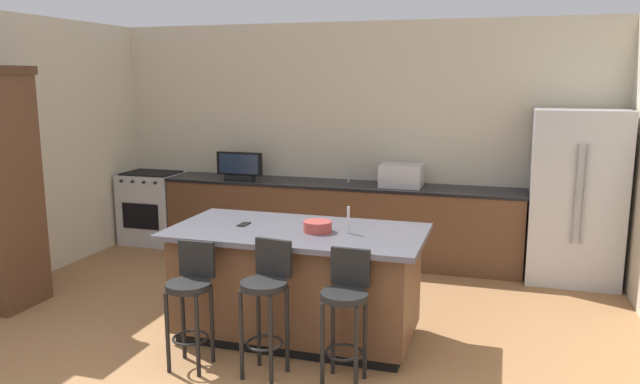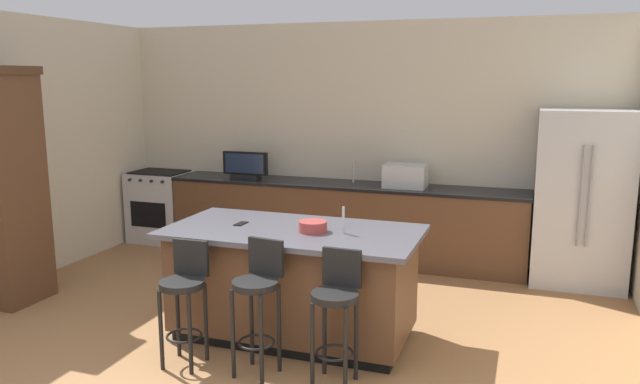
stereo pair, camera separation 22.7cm
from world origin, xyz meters
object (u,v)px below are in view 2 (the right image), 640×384
Objects in this scene: bar_stool_left at (185,293)px; bar_stool_right at (336,306)px; microwave at (406,176)px; cell_phone at (241,224)px; range_oven at (161,206)px; refrigerator at (582,199)px; fruit_bowl at (313,226)px; tv_remote at (315,230)px; cabinet_tower at (2,183)px; bar_stool_center at (258,295)px; kitchen_island at (293,282)px; tv_monitor at (245,166)px.

bar_stool_left is 0.98× the size of bar_stool_right.
microwave is 3.20× the size of cell_phone.
microwave reaches higher than range_oven.
refrigerator reaches higher than cell_phone.
tv_remote is at bearing 82.40° from fruit_bowl.
cabinet_tower is at bearing -174.44° from cell_phone.
bar_stool_left is (2.36, -0.62, -0.61)m from cabinet_tower.
bar_stool_center is at bearing 1.96° from bar_stool_left.
tv_monitor is at bearing 124.25° from kitchen_island.
microwave is at bearing 0.02° from range_oven.
bar_stool_left is (-0.59, -0.74, 0.09)m from kitchen_island.
bar_stool_center is 6.72× the size of cell_phone.
tv_monitor reaches higher than cell_phone.
bar_stool_center is (2.96, -0.58, -0.57)m from cabinet_tower.
cabinet_tower is 2.35× the size of bar_stool_right.
kitchen_island is 2.80m from tv_monitor.
cabinet_tower is 4.21m from microwave.
tv_remote is (0.19, 0.01, 0.47)m from kitchen_island.
bar_stool_right is (-1.77, -2.91, -0.34)m from refrigerator.
microwave is 0.48× the size of bar_stool_center.
cabinet_tower reaches higher than tv_remote.
fruit_bowl is at bearing 40.88° from bar_stool_left.
range_oven is 1.59× the size of tv_monitor.
kitchen_island is at bearing 0.32° from cell_phone.
refrigerator is at bearing -1.63° from microwave.
cell_phone is (-1.08, 0.67, 0.36)m from bar_stool_right.
tv_remote is at bearing 122.68° from bar_stool_right.
bar_stool_left is (2.24, -3.05, 0.10)m from range_oven.
bar_stool_right is (0.11, -2.97, -0.48)m from microwave.
microwave reaches higher than fruit_bowl.
cabinet_tower is 2.52m from bar_stool_left.
range_oven is at bearing 137.99° from cell_phone.
microwave is at bearing 128.21° from tv_remote.
microwave is 3.09m from bar_stool_center.
microwave reaches higher than tv_remote.
kitchen_island is 0.51m from tv_remote.
refrigerator is 3.16m from fruit_bowl.
tv_monitor is 3.65m from bar_stool_right.
refrigerator reaches higher than bar_stool_right.
tv_monitor is at bearing -2.24° from range_oven.
bar_stool_center is (1.54, -2.97, -0.47)m from tv_monitor.
kitchen_island is at bearing -101.72° from microwave.
range_oven is at bearing 124.68° from bar_stool_left.
bar_stool_right reaches higher than range_oven.
bar_stool_left is at bearing -95.51° from cell_phone.
kitchen_island is 9.07× the size of fruit_bowl.
bar_stool_center is at bearing -46.74° from range_oven.
bar_stool_left is 5.61× the size of tv_remote.
range_oven is at bearing 179.42° from refrigerator.
fruit_bowl is (3.02, -2.34, 0.51)m from range_oven.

